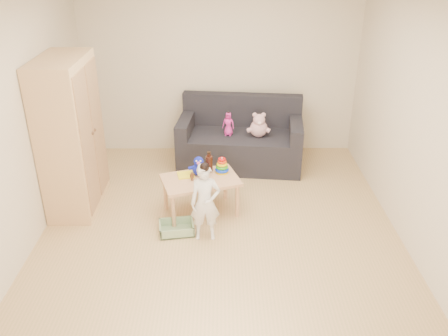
{
  "coord_description": "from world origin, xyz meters",
  "views": [
    {
      "loc": [
        0.03,
        -4.53,
        3.03
      ],
      "look_at": [
        0.05,
        0.25,
        0.65
      ],
      "focal_mm": 38.0,
      "sensor_mm": 36.0,
      "label": 1
    }
  ],
  "objects_px": {
    "sofa": "(240,149)",
    "toddler": "(205,203)",
    "wardrobe": "(71,136)",
    "play_table": "(201,196)"
  },
  "relations": [
    {
      "from": "sofa",
      "to": "wardrobe",
      "type": "bearing_deg",
      "value": -145.38
    },
    {
      "from": "wardrobe",
      "to": "toddler",
      "type": "distance_m",
      "value": 1.81
    },
    {
      "from": "wardrobe",
      "to": "sofa",
      "type": "bearing_deg",
      "value": 28.46
    },
    {
      "from": "wardrobe",
      "to": "play_table",
      "type": "height_order",
      "value": "wardrobe"
    },
    {
      "from": "wardrobe",
      "to": "sofa",
      "type": "height_order",
      "value": "wardrobe"
    },
    {
      "from": "sofa",
      "to": "toddler",
      "type": "xyz_separation_m",
      "value": [
        -0.44,
        -1.84,
        0.19
      ]
    },
    {
      "from": "sofa",
      "to": "play_table",
      "type": "height_order",
      "value": "sofa"
    },
    {
      "from": "sofa",
      "to": "play_table",
      "type": "distance_m",
      "value": 1.41
    },
    {
      "from": "sofa",
      "to": "play_table",
      "type": "bearing_deg",
      "value": -105.02
    },
    {
      "from": "wardrobe",
      "to": "sofa",
      "type": "distance_m",
      "value": 2.4
    }
  ]
}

